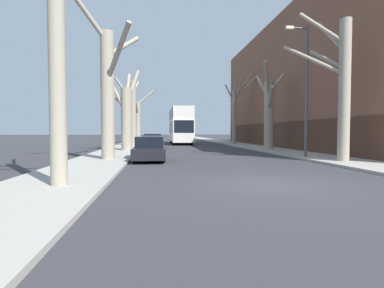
# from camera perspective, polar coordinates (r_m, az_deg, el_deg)

# --- Properties ---
(ground_plane) EXTENTS (300.00, 300.00, 0.00)m
(ground_plane) POSITION_cam_1_polar(r_m,az_deg,el_deg) (9.49, 14.53, -7.61)
(ground_plane) COLOR #333338
(sidewalk_left) EXTENTS (3.23, 120.00, 0.12)m
(sidewalk_left) POSITION_cam_1_polar(r_m,az_deg,el_deg) (58.81, -9.67, 0.83)
(sidewalk_left) COLOR #A39E93
(sidewalk_left) RESTS_ON ground
(sidewalk_right) EXTENTS (3.23, 120.00, 0.12)m
(sidewalk_right) POSITION_cam_1_polar(r_m,az_deg,el_deg) (59.56, 2.91, 0.88)
(sidewalk_right) COLOR #A39E93
(sidewalk_right) RESTS_ON ground
(building_facade_right) EXTENTS (10.08, 34.16, 12.77)m
(building_facade_right) POSITION_cam_1_polar(r_m,az_deg,el_deg) (33.75, 23.08, 10.27)
(building_facade_right) COLOR brown
(building_facade_right) RESTS_ON ground
(street_tree_left_0) EXTENTS (3.26, 3.91, 8.88)m
(street_tree_left_0) POSITION_cam_1_polar(r_m,az_deg,el_deg) (9.51, -24.39, 17.83)
(street_tree_left_0) COLOR gray
(street_tree_left_0) RESTS_ON ground
(street_tree_left_1) EXTENTS (3.30, 4.81, 8.66)m
(street_tree_left_1) POSITION_cam_1_polar(r_m,az_deg,el_deg) (17.25, -15.68, 10.08)
(street_tree_left_1) COLOR gray
(street_tree_left_1) RESTS_ON ground
(street_tree_left_2) EXTENTS (2.74, 2.38, 6.88)m
(street_tree_left_2) POSITION_cam_1_polar(r_m,az_deg,el_deg) (25.28, -12.44, 5.67)
(street_tree_left_2) COLOR gray
(street_tree_left_2) RESTS_ON ground
(street_tree_left_3) EXTENTS (2.53, 3.63, 7.62)m
(street_tree_left_3) POSITION_cam_1_polar(r_m,az_deg,el_deg) (33.37, -11.22, 6.31)
(street_tree_left_3) COLOR gray
(street_tree_left_3) RESTS_ON ground
(street_tree_left_4) EXTENTS (2.59, 2.22, 7.30)m
(street_tree_left_4) POSITION_cam_1_polar(r_m,az_deg,el_deg) (41.27, -10.15, 4.61)
(street_tree_left_4) COLOR gray
(street_tree_left_4) RESTS_ON ground
(street_tree_right_0) EXTENTS (3.39, 2.60, 7.85)m
(street_tree_right_0) POSITION_cam_1_polar(r_m,az_deg,el_deg) (17.49, 26.49, 10.26)
(street_tree_right_0) COLOR gray
(street_tree_right_0) RESTS_ON ground
(street_tree_right_1) EXTENTS (2.54, 4.20, 7.18)m
(street_tree_right_1) POSITION_cam_1_polar(r_m,az_deg,el_deg) (26.29, 14.41, 6.11)
(street_tree_right_1) COLOR gray
(street_tree_right_1) RESTS_ON ground
(street_tree_right_2) EXTENTS (3.35, 2.25, 8.51)m
(street_tree_right_2) POSITION_cam_1_polar(r_m,az_deg,el_deg) (36.86, 8.20, 6.08)
(street_tree_right_2) COLOR gray
(street_tree_right_2) RESTS_ON ground
(double_decker_bus) EXTENTS (2.57, 10.11, 4.64)m
(double_decker_bus) POSITION_cam_1_polar(r_m,az_deg,el_deg) (39.23, -2.19, 3.83)
(double_decker_bus) COLOR silver
(double_decker_bus) RESTS_ON ground
(parked_car_0) EXTENTS (1.72, 4.24, 1.35)m
(parked_car_0) POSITION_cam_1_polar(r_m,az_deg,el_deg) (17.04, -8.12, -0.98)
(parked_car_0) COLOR black
(parked_car_0) RESTS_ON ground
(parked_car_1) EXTENTS (1.72, 4.33, 1.33)m
(parked_car_1) POSITION_cam_1_polar(r_m,az_deg,el_deg) (23.36, -7.73, -0.07)
(parked_car_1) COLOR silver
(parked_car_1) RESTS_ON ground
(parked_car_2) EXTENTS (1.79, 4.50, 1.41)m
(parked_car_2) POSITION_cam_1_polar(r_m,az_deg,el_deg) (29.05, -7.52, 0.48)
(parked_car_2) COLOR black
(parked_car_2) RESTS_ON ground
(lamp_post) EXTENTS (1.40, 0.20, 7.80)m
(lamp_post) POSITION_cam_1_polar(r_m,az_deg,el_deg) (19.11, 20.72, 10.44)
(lamp_post) COLOR #4C4F54
(lamp_post) RESTS_ON ground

